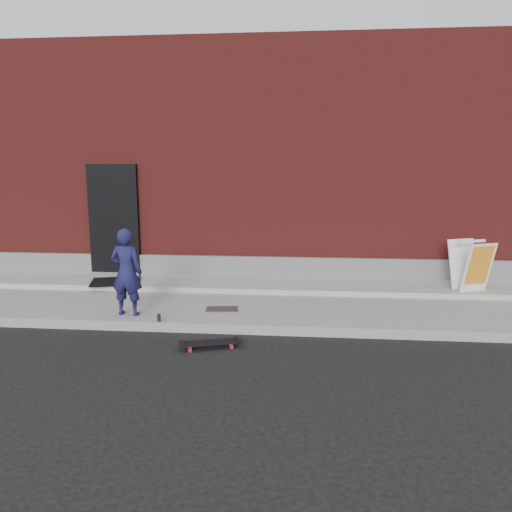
# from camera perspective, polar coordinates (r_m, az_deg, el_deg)

# --- Properties ---
(ground) EXTENTS (80.00, 80.00, 0.00)m
(ground) POSITION_cam_1_polar(r_m,az_deg,el_deg) (7.60, -4.95, -8.85)
(ground) COLOR black
(ground) RESTS_ON ground
(sidewalk) EXTENTS (20.00, 3.00, 0.15)m
(sidewalk) POSITION_cam_1_polar(r_m,az_deg,el_deg) (8.99, -3.24, -5.30)
(sidewalk) COLOR gray
(sidewalk) RESTS_ON ground
(apron) EXTENTS (20.00, 1.20, 0.10)m
(apron) POSITION_cam_1_polar(r_m,az_deg,el_deg) (9.82, -2.46, -3.20)
(apron) COLOR #989792
(apron) RESTS_ON sidewalk
(building) EXTENTS (20.00, 8.10, 5.00)m
(building) POSITION_cam_1_polar(r_m,az_deg,el_deg) (14.12, 0.05, 10.29)
(building) COLOR maroon
(building) RESTS_ON ground
(child) EXTENTS (0.53, 0.37, 1.38)m
(child) POSITION_cam_1_polar(r_m,az_deg,el_deg) (8.09, -14.59, -1.78)
(child) COLOR #191845
(child) RESTS_ON sidewalk
(skateboard) EXTENTS (0.85, 0.46, 0.09)m
(skateboard) POSITION_cam_1_polar(r_m,az_deg,el_deg) (7.01, -5.27, -9.88)
(skateboard) COLOR #B41225
(skateboard) RESTS_ON ground
(pizza_sign) EXTENTS (0.76, 0.82, 0.92)m
(pizza_sign) POSITION_cam_1_polar(r_m,az_deg,el_deg) (9.84, 23.37, -0.97)
(pizza_sign) COLOR white
(pizza_sign) RESTS_ON apron
(soda_can) EXTENTS (0.07, 0.07, 0.11)m
(soda_can) POSITION_cam_1_polar(r_m,az_deg,el_deg) (7.77, -11.03, -6.96)
(soda_can) COLOR #197F24
(soda_can) RESTS_ON sidewalk
(doormat) EXTENTS (1.10, 0.98, 0.03)m
(doormat) POSITION_cam_1_polar(r_m,az_deg,el_deg) (10.12, -15.72, -2.82)
(doormat) COLOR black
(doormat) RESTS_ON apron
(utility_plate) EXTENTS (0.55, 0.39, 0.02)m
(utility_plate) POSITION_cam_1_polar(r_m,az_deg,el_deg) (8.28, -3.91, -6.09)
(utility_plate) COLOR #504F54
(utility_plate) RESTS_ON sidewalk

